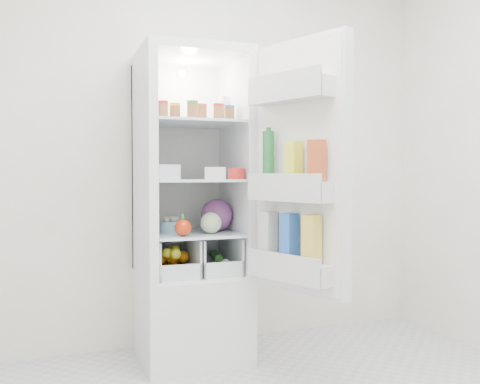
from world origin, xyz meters
name	(u,v)px	position (x,y,z in m)	size (l,w,h in m)	color
room_walls	(322,42)	(0.00, 0.00, 1.59)	(3.02, 3.02, 2.61)	silver
refrigerator	(190,245)	(-0.20, 1.25, 0.67)	(0.60, 0.60, 1.80)	silver
shelf_low	(192,233)	(-0.20, 1.19, 0.74)	(0.49, 0.53, 0.01)	silver
shelf_mid	(192,180)	(-0.20, 1.19, 1.05)	(0.49, 0.53, 0.01)	silver
shelf_top	(192,123)	(-0.20, 1.19, 1.38)	(0.49, 0.53, 0.01)	silver
crisper_left	(172,257)	(-0.32, 1.19, 0.61)	(0.23, 0.46, 0.22)	silver
crisper_right	(212,254)	(-0.08, 1.19, 0.61)	(0.23, 0.46, 0.22)	silver
condiment_jars	(193,114)	(-0.21, 1.13, 1.43)	(0.46, 0.34, 0.08)	#B21919
squeeze_bottle	(223,110)	(0.01, 1.26, 1.47)	(0.05, 0.05, 0.17)	white
tub_white	(166,172)	(-0.37, 1.12, 1.10)	(0.13, 0.13, 0.08)	silver
tub_cream	(215,173)	(-0.09, 1.08, 1.09)	(0.12, 0.12, 0.07)	white
tin_red	(236,174)	(-0.01, 0.97, 1.09)	(0.09, 0.09, 0.06)	red
red_cabbage	(217,215)	(-0.05, 1.20, 0.84)	(0.19, 0.19, 0.19)	#5C1F5B
bell_pepper	(183,228)	(-0.30, 1.00, 0.79)	(0.09, 0.09, 0.09)	#BA2A0B
mushroom_bowl	(171,227)	(-0.32, 1.22, 0.78)	(0.14, 0.14, 0.07)	#88BDCB
salad_bag	(211,223)	(-0.12, 1.08, 0.81)	(0.12, 0.12, 0.12)	#A7BD8D
citrus_pile	(173,262)	(-0.32, 1.17, 0.58)	(0.20, 0.31, 0.16)	orange
veg_pile	(213,262)	(-0.07, 1.18, 0.56)	(0.16, 0.30, 0.10)	#1F4617
fridge_door	(298,173)	(0.21, 0.63, 1.09)	(0.35, 0.58, 1.30)	silver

